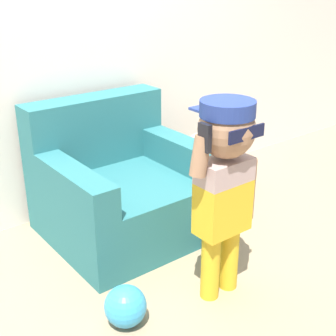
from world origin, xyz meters
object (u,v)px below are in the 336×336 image
object	(u,v)px
armchair	(120,187)
toy_ball	(125,306)
person_child	(225,171)
side_table	(217,161)

from	to	relation	value
armchair	toy_ball	world-z (taller)	armchair
person_child	armchair	bearing A→B (deg)	93.02
person_child	side_table	size ratio (longest dim) A/B	2.32
armchair	side_table	distance (m)	0.86
side_table	toy_ball	size ratio (longest dim) A/B	2.18
armchair	person_child	bearing A→B (deg)	-86.98
armchair	toy_ball	bearing A→B (deg)	-121.66
side_table	toy_ball	xyz separation A→B (m)	(-1.35, -0.80, -0.17)
person_child	side_table	bearing A→B (deg)	47.52
armchair	person_child	distance (m)	0.98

